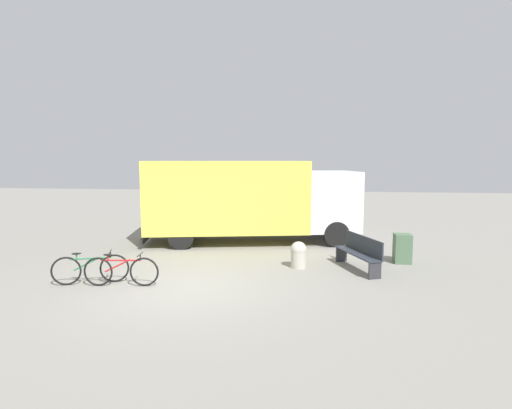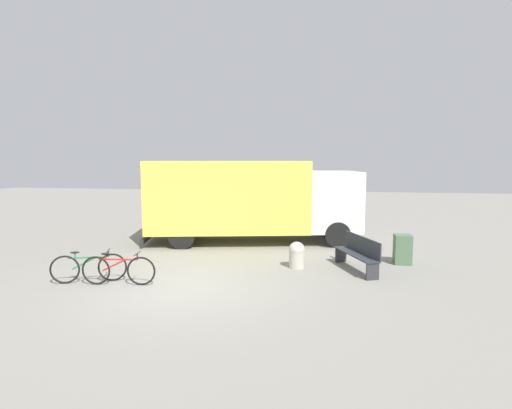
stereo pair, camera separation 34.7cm
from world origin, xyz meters
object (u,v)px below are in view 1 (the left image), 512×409
delivery_truck (249,197)px  utility_box (402,248)px  park_bench (360,251)px  bicycle_middle (121,271)px  bicycle_near (90,269)px  bollard_near_bench (298,254)px

delivery_truck → utility_box: bearing=-38.1°
park_bench → bicycle_middle: bearing=88.8°
park_bench → bicycle_near: bearing=85.8°
bollard_near_bench → park_bench: bearing=1.1°
park_bench → bicycle_middle: 6.22m
park_bench → utility_box: (1.32, 0.90, -0.08)m
park_bench → bollard_near_bench: size_ratio=2.63×
bollard_near_bench → utility_box: 3.12m
bicycle_near → bicycle_middle: 0.82m
delivery_truck → bicycle_near: size_ratio=4.69×
bicycle_middle → bollard_near_bench: bicycle_middle is taller
bollard_near_bench → delivery_truck: bearing=119.9°
bicycle_middle → bollard_near_bench: size_ratio=2.43×
delivery_truck → bollard_near_bench: bearing=-72.0°
bicycle_middle → bicycle_near: bearing=167.7°
delivery_truck → park_bench: 5.00m
delivery_truck → bollard_near_bench: delivery_truck is taller
delivery_truck → bicycle_near: 6.40m
park_bench → bicycle_middle: size_ratio=1.08×
delivery_truck → bicycle_middle: 6.12m
park_bench → utility_box: size_ratio=2.27×
bicycle_near → delivery_truck: bearing=40.3°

